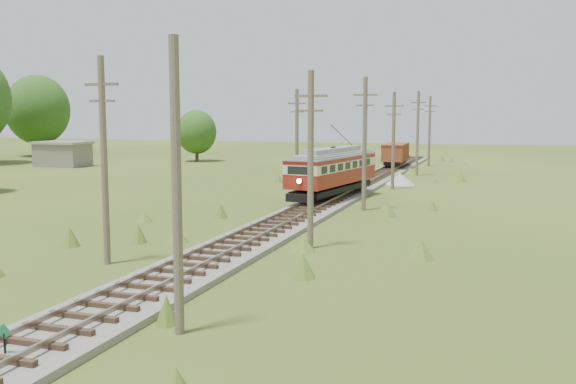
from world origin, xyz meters
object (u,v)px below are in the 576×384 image
(gravel_pile, at_px, (401,179))
(streetcar, at_px, (333,168))
(gondola, at_px, (396,153))
(switch_marker, at_px, (4,340))

(gravel_pile, bearing_deg, streetcar, -103.83)
(gondola, relative_size, gravel_pile, 2.49)
(streetcar, bearing_deg, gravel_pile, 85.22)
(switch_marker, height_order, gravel_pile, switch_marker)
(switch_marker, height_order, gondola, gondola)
(switch_marker, distance_m, gravel_pile, 46.38)
(streetcar, relative_size, gondola, 1.53)
(streetcar, bearing_deg, gondola, 99.05)
(streetcar, relative_size, gravel_pile, 3.81)
(switch_marker, relative_size, gravel_pile, 0.36)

